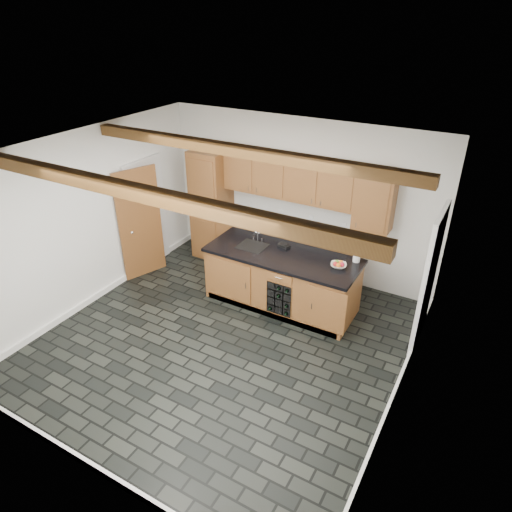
{
  "coord_description": "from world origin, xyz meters",
  "views": [
    {
      "loc": [
        3.04,
        -4.39,
        4.34
      ],
      "look_at": [
        0.1,
        0.8,
        1.08
      ],
      "focal_mm": 32.0,
      "sensor_mm": 36.0,
      "label": 1
    }
  ],
  "objects_px": {
    "fruit_bowl": "(338,265)",
    "kitchen_scale": "(284,245)",
    "island": "(282,280)",
    "paper_towel": "(357,253)"
  },
  "relations": [
    {
      "from": "fruit_bowl",
      "to": "kitchen_scale",
      "type": "bearing_deg",
      "value": 169.72
    },
    {
      "from": "island",
      "to": "kitchen_scale",
      "type": "relative_size",
      "value": 11.61
    },
    {
      "from": "fruit_bowl",
      "to": "paper_towel",
      "type": "bearing_deg",
      "value": 59.8
    },
    {
      "from": "fruit_bowl",
      "to": "paper_towel",
      "type": "distance_m",
      "value": 0.36
    },
    {
      "from": "fruit_bowl",
      "to": "paper_towel",
      "type": "relative_size",
      "value": 0.82
    },
    {
      "from": "island",
      "to": "paper_towel",
      "type": "xyz_separation_m",
      "value": [
        1.08,
        0.36,
        0.61
      ]
    },
    {
      "from": "island",
      "to": "fruit_bowl",
      "type": "distance_m",
      "value": 1.03
    },
    {
      "from": "kitchen_scale",
      "to": "fruit_bowl",
      "type": "xyz_separation_m",
      "value": [
        1.0,
        -0.18,
        0.0
      ]
    },
    {
      "from": "island",
      "to": "paper_towel",
      "type": "distance_m",
      "value": 1.29
    },
    {
      "from": "kitchen_scale",
      "to": "paper_towel",
      "type": "height_order",
      "value": "paper_towel"
    }
  ]
}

